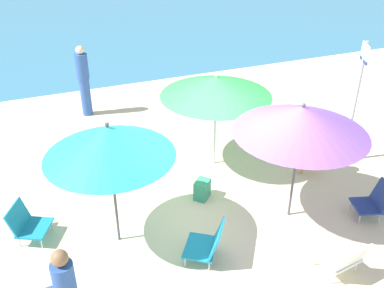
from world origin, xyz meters
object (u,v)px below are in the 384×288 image
object	(u,v)px
beach_chair_b	(27,223)
person_c	(318,152)
beach_chair_d	(374,201)
beach_bag	(202,189)
beach_chair_c	(208,243)
umbrella_green	(216,86)
umbrella_purple	(302,120)
beach_chair_a	(343,257)
person_a	(84,81)
warning_sign	(357,90)
umbrella_teal	(109,141)
person_b	(59,281)

from	to	relation	value
beach_chair_b	person_c	world-z (taller)	person_c
beach_chair_d	beach_bag	size ratio (longest dim) A/B	1.75
beach_chair_c	umbrella_green	bearing A→B (deg)	-81.42
umbrella_purple	beach_chair_a	world-z (taller)	umbrella_purple
beach_chair_c	person_c	xyz separation A→B (m)	(2.75, 1.31, 0.19)
beach_chair_d	person_a	world-z (taller)	person_a
beach_chair_d	beach_bag	xyz separation A→B (m)	(-2.40, 1.44, -0.12)
beach_bag	warning_sign	bearing A→B (deg)	2.30
beach_chair_c	beach_chair_b	bearing A→B (deg)	3.70
umbrella_teal	umbrella_purple	xyz separation A→B (m)	(2.74, -0.42, 0.02)
beach_chair_d	person_a	distance (m)	6.63
beach_chair_d	person_b	bearing A→B (deg)	17.91
umbrella_purple	person_c	size ratio (longest dim) A/B	2.10
umbrella_purple	beach_chair_d	xyz separation A→B (m)	(1.24, -0.51, -1.44)
beach_chair_c	warning_sign	world-z (taller)	warning_sign
umbrella_purple	person_c	bearing A→B (deg)	37.71
umbrella_teal	beach_chair_d	distance (m)	4.32
person_a	person_b	distance (m)	5.73
umbrella_teal	beach_chair_c	distance (m)	2.00
beach_chair_c	person_c	world-z (taller)	person_c
umbrella_teal	person_c	xyz separation A→B (m)	(3.85, 0.44, -1.24)
beach_chair_b	umbrella_teal	bearing A→B (deg)	4.19
beach_chair_d	beach_bag	distance (m)	2.80
umbrella_teal	person_a	xyz separation A→B (m)	(0.30, 4.56, -0.87)
warning_sign	beach_bag	distance (m)	3.35
umbrella_purple	person_a	world-z (taller)	umbrella_purple
umbrella_green	beach_chair_a	world-z (taller)	umbrella_green
umbrella_purple	beach_chair_d	world-z (taller)	umbrella_purple
person_b	beach_bag	distance (m)	2.97
person_c	beach_bag	bearing A→B (deg)	27.53
umbrella_purple	beach_chair_a	bearing A→B (deg)	-91.60
beach_chair_a	beach_chair_c	world-z (taller)	beach_chair_c
umbrella_purple	person_a	size ratio (longest dim) A/B	1.21
umbrella_purple	beach_chair_c	world-z (taller)	umbrella_purple
person_a	beach_chair_c	bearing A→B (deg)	166.49
umbrella_green	beach_chair_a	xyz separation A→B (m)	(0.47, -3.28, -1.30)
person_b	beach_bag	xyz separation A→B (m)	(2.52, 1.53, -0.31)
beach_chair_b	beach_chair_c	world-z (taller)	beach_chair_c
person_c	beach_bag	distance (m)	2.29
beach_chair_d	warning_sign	distance (m)	2.09
beach_bag	umbrella_teal	bearing A→B (deg)	-161.95
beach_chair_a	beach_chair_d	bearing A→B (deg)	-64.39
beach_chair_a	beach_chair_b	bearing A→B (deg)	51.00
person_a	beach_chair_b	bearing A→B (deg)	136.90
umbrella_purple	beach_chair_c	xyz separation A→B (m)	(-1.64, -0.45, -1.44)
umbrella_teal	person_b	distance (m)	1.85
beach_chair_a	beach_bag	distance (m)	2.57
umbrella_teal	person_c	world-z (taller)	umbrella_teal
umbrella_purple	beach_chair_a	distance (m)	1.99
beach_chair_a	warning_sign	distance (m)	3.35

